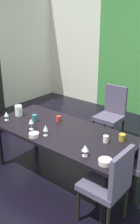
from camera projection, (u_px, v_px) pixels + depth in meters
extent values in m
cube|color=black|center=(54.00, 168.00, 3.80)|extent=(5.62, 5.85, 0.02)
cube|color=silver|center=(73.00, 45.00, 6.50)|extent=(1.69, 0.10, 2.85)
cube|color=black|center=(61.00, 131.00, 3.34)|extent=(2.04, 0.93, 0.04)
cylinder|color=black|center=(35.00, 128.00, 4.28)|extent=(0.07, 0.07, 0.69)
cylinder|color=black|center=(134.00, 167.00, 3.20)|extent=(0.07, 0.07, 0.69)
cylinder|color=black|center=(0.00, 144.00, 3.76)|extent=(0.07, 0.07, 0.69)
cylinder|color=black|center=(103.00, 197.00, 2.67)|extent=(0.07, 0.07, 0.69)
cube|color=#4F465C|center=(103.00, 185.00, 2.68)|extent=(0.44, 0.44, 0.07)
cube|color=#4F465C|center=(122.00, 174.00, 2.48)|extent=(0.05, 0.42, 0.48)
cylinder|color=black|center=(78.00, 205.00, 2.75)|extent=(0.04, 0.04, 0.42)
cylinder|color=black|center=(97.00, 188.00, 3.02)|extent=(0.04, 0.04, 0.42)
cylinder|color=black|center=(108.00, 222.00, 2.53)|extent=(0.04, 0.04, 0.42)
cylinder|color=black|center=(126.00, 202.00, 2.80)|extent=(0.04, 0.04, 0.42)
cube|color=#4F465C|center=(109.00, 118.00, 4.43)|extent=(0.44, 0.44, 0.07)
cube|color=#4F465C|center=(116.00, 100.00, 4.47)|extent=(0.42, 0.05, 0.55)
cylinder|color=black|center=(112.00, 137.00, 4.27)|extent=(0.04, 0.04, 0.42)
cylinder|color=black|center=(94.00, 131.00, 4.49)|extent=(0.04, 0.04, 0.42)
cylinder|color=black|center=(123.00, 130.00, 4.54)|extent=(0.04, 0.04, 0.42)
cylinder|color=black|center=(105.00, 124.00, 4.77)|extent=(0.04, 0.04, 0.42)
cube|color=#4F465C|center=(131.00, 160.00, 3.14)|extent=(0.44, 0.44, 0.07)
cylinder|color=black|center=(109.00, 178.00, 3.21)|extent=(0.04, 0.04, 0.42)
cylinder|color=black|center=(123.00, 165.00, 3.48)|extent=(0.04, 0.04, 0.42)
cylinder|color=black|center=(136.00, 190.00, 2.99)|extent=(0.04, 0.04, 0.42)
cylinder|color=silver|center=(85.00, 156.00, 2.72)|extent=(0.06, 0.06, 0.00)
cylinder|color=silver|center=(85.00, 153.00, 2.71)|extent=(0.01, 0.01, 0.06)
cone|color=silver|center=(85.00, 148.00, 2.69)|extent=(0.08, 0.08, 0.07)
cylinder|color=silver|center=(7.00, 120.00, 3.64)|extent=(0.07, 0.07, 0.00)
cylinder|color=silver|center=(7.00, 118.00, 3.63)|extent=(0.01, 0.01, 0.06)
cone|color=silver|center=(6.00, 114.00, 3.61)|extent=(0.06, 0.06, 0.07)
cylinder|color=silver|center=(32.00, 129.00, 3.35)|extent=(0.06, 0.06, 0.00)
cylinder|color=silver|center=(31.00, 126.00, 3.34)|extent=(0.01, 0.01, 0.08)
cone|color=silver|center=(31.00, 121.00, 3.31)|extent=(0.07, 0.07, 0.07)
cylinder|color=silver|center=(46.00, 135.00, 3.18)|extent=(0.06, 0.06, 0.00)
cylinder|color=silver|center=(46.00, 133.00, 3.17)|extent=(0.01, 0.01, 0.06)
cone|color=silver|center=(46.00, 128.00, 3.14)|extent=(0.07, 0.07, 0.08)
cylinder|color=silver|center=(105.00, 162.00, 2.57)|extent=(0.14, 0.14, 0.05)
cylinder|color=silver|center=(34.00, 135.00, 3.14)|extent=(0.13, 0.13, 0.05)
cylinder|color=red|center=(58.00, 119.00, 3.60)|extent=(0.07, 0.07, 0.08)
cylinder|color=#B08929|center=(122.00, 137.00, 3.04)|extent=(0.08, 0.08, 0.09)
cylinder|color=white|center=(106.00, 139.00, 3.00)|extent=(0.06, 0.06, 0.09)
cylinder|color=#296A6F|center=(35.00, 118.00, 3.59)|extent=(0.08, 0.08, 0.10)
cylinder|color=white|center=(19.00, 111.00, 3.78)|extent=(0.11, 0.11, 0.16)
cone|color=white|center=(20.00, 107.00, 3.73)|extent=(0.04, 0.04, 0.03)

